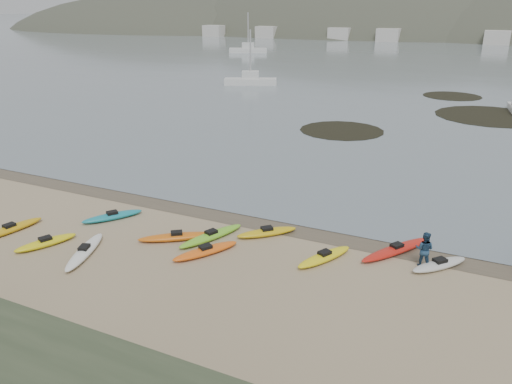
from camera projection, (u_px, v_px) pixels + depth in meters
The scene contains 8 objects.
ground at pixel (256, 218), 27.07m from camera, with size 600.00×600.00×0.00m, color tan.
wet_sand at pixel (254, 220), 26.82m from camera, with size 60.00×60.00×0.00m, color brown.
water at pixel (485, 26), 280.65m from camera, with size 1200.00×1200.00×0.00m, color slate.
kayaks at pixel (204, 242), 23.96m from camera, with size 22.01×10.38×0.34m.
person_east at pixel (424, 249), 21.78m from camera, with size 0.80×0.62×1.64m, color navy.
kelp_mats at pixel (449, 114), 52.74m from camera, with size 21.69×31.43×0.04m.
moored_boats at pixel (454, 65), 91.25m from camera, with size 107.76×71.18×1.27m.
far_town at pixel (486, 37), 146.52m from camera, with size 199.00×5.00×4.00m.
Camera 1 is at (10.69, -22.44, 10.82)m, focal length 35.00 mm.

